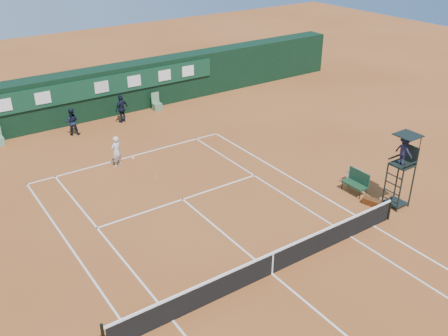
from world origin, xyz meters
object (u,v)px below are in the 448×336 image
Objects in this scene: tennis_net at (272,262)px; umpire_chair at (404,156)px; cooler at (355,177)px; player at (116,151)px; player_bench at (357,181)px.

umpire_chair is at bearing 4.38° from tennis_net.
cooler is 0.39× the size of player.
tennis_net is 7.41m from player_bench.
player is at bearing 136.82° from cooler.
player is at bearing 132.28° from player_bench.
umpire_chair is 3.28m from cooler.
umpire_chair is 2.66m from player_bench.
player_bench is 0.99m from cooler.
umpire_chair reaches higher than player.
umpire_chair reaches higher than player_bench.
player reaches higher than cooler.
cooler is at bearing 114.39° from player.
player_bench is at bearing 18.84° from tennis_net.
umpire_chair is 13.83m from player.
umpire_chair is at bearing -72.48° from player_bench.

